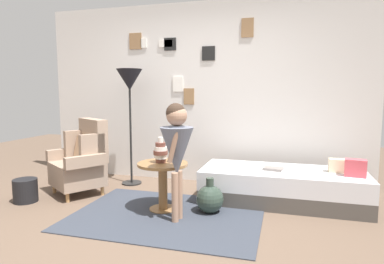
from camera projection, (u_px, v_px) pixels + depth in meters
ground_plane at (150, 231)px, 3.14m from camera, size 12.00×12.00×0.00m
gallery_wall at (200, 93)px, 4.85m from camera, size 4.80×0.12×2.60m
rug at (167, 215)px, 3.55m from camera, size 2.00×1.46×0.01m
armchair at (82, 160)px, 4.30m from camera, size 0.90×0.85×0.97m
daybed at (282, 186)px, 3.96m from camera, size 1.91×0.82×0.40m
pillow_head at (355, 168)px, 3.60m from camera, size 0.23×0.15×0.19m
pillow_mid at (337, 166)px, 3.80m from camera, size 0.18×0.12×0.16m
side_table at (163, 176)px, 3.67m from camera, size 0.56×0.56×0.54m
vase_striped at (161, 152)px, 3.66m from camera, size 0.16×0.16×0.28m
floor_lamp at (130, 85)px, 4.63m from camera, size 0.36×0.36×1.64m
person_child at (177, 146)px, 3.32m from camera, size 0.34×0.34×1.21m
book_on_daybed at (273, 169)px, 3.92m from camera, size 0.25×0.20×0.03m
demijohn_near at (210, 199)px, 3.62m from camera, size 0.31×0.31×0.39m
magazine_basket at (25, 190)px, 3.98m from camera, size 0.28×0.28×0.28m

